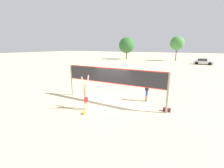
{
  "coord_description": "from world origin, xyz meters",
  "views": [
    {
      "loc": [
        4.85,
        -9.04,
        3.97
      ],
      "look_at": [
        0.0,
        0.0,
        1.39
      ],
      "focal_mm": 24.0,
      "sensor_mm": 36.0,
      "label": 1
    }
  ],
  "objects_px": {
    "volleyball_net": "(112,79)",
    "tree_right_cluster": "(177,43)",
    "player_blocker": "(147,87)",
    "volleyball": "(84,112)",
    "player_spiker": "(86,92)",
    "tree_left_cluster": "(127,45)",
    "gear_bag": "(167,110)",
    "parked_car_near": "(203,62)"
  },
  "relations": [
    {
      "from": "volleyball_net",
      "to": "tree_right_cluster",
      "type": "relative_size",
      "value": 1.13
    },
    {
      "from": "player_blocker",
      "to": "volleyball",
      "type": "bearing_deg",
      "value": -33.96
    },
    {
      "from": "player_spiker",
      "to": "tree_left_cluster",
      "type": "bearing_deg",
      "value": 19.23
    },
    {
      "from": "gear_bag",
      "to": "player_spiker",
      "type": "bearing_deg",
      "value": -154.79
    },
    {
      "from": "volleyball_net",
      "to": "gear_bag",
      "type": "relative_size",
      "value": 16.9
    },
    {
      "from": "player_blocker",
      "to": "parked_car_near",
      "type": "height_order",
      "value": "player_blocker"
    },
    {
      "from": "volleyball_net",
      "to": "tree_right_cluster",
      "type": "height_order",
      "value": "tree_right_cluster"
    },
    {
      "from": "player_spiker",
      "to": "parked_car_near",
      "type": "relative_size",
      "value": 0.52
    },
    {
      "from": "volleyball_net",
      "to": "tree_right_cluster",
      "type": "xyz_separation_m",
      "value": [
        0.45,
        37.59,
        3.16
      ]
    },
    {
      "from": "player_spiker",
      "to": "parked_car_near",
      "type": "xyz_separation_m",
      "value": [
        7.84,
        32.85,
        -0.58
      ]
    },
    {
      "from": "volleyball_net",
      "to": "player_blocker",
      "type": "distance_m",
      "value": 2.67
    },
    {
      "from": "volleyball",
      "to": "volleyball_net",
      "type": "bearing_deg",
      "value": 77.56
    },
    {
      "from": "player_spiker",
      "to": "gear_bag",
      "type": "xyz_separation_m",
      "value": [
        4.62,
        2.18,
        -1.06
      ]
    },
    {
      "from": "tree_right_cluster",
      "to": "tree_left_cluster",
      "type": "bearing_deg",
      "value": -175.04
    },
    {
      "from": "volleyball_net",
      "to": "tree_right_cluster",
      "type": "distance_m",
      "value": 37.72
    },
    {
      "from": "player_blocker",
      "to": "volleyball",
      "type": "relative_size",
      "value": 8.66
    },
    {
      "from": "tree_left_cluster",
      "to": "tree_right_cluster",
      "type": "height_order",
      "value": "tree_left_cluster"
    },
    {
      "from": "tree_right_cluster",
      "to": "player_spiker",
      "type": "bearing_deg",
      "value": -91.9
    },
    {
      "from": "gear_bag",
      "to": "tree_left_cluster",
      "type": "xyz_separation_m",
      "value": [
        -17.95,
        36.04,
        4.27
      ]
    },
    {
      "from": "volleyball_net",
      "to": "parked_car_near",
      "type": "bearing_deg",
      "value": 77.28
    },
    {
      "from": "player_spiker",
      "to": "volleyball_net",
      "type": "bearing_deg",
      "value": -24.34
    },
    {
      "from": "player_blocker",
      "to": "tree_right_cluster",
      "type": "distance_m",
      "value": 36.35
    },
    {
      "from": "volleyball_net",
      "to": "player_blocker",
      "type": "bearing_deg",
      "value": 34.79
    },
    {
      "from": "parked_car_near",
      "to": "tree_left_cluster",
      "type": "bearing_deg",
      "value": 171.44
    },
    {
      "from": "volleyball",
      "to": "gear_bag",
      "type": "bearing_deg",
      "value": 32.74
    },
    {
      "from": "tree_left_cluster",
      "to": "tree_right_cluster",
      "type": "xyz_separation_m",
      "value": [
        14.64,
        1.27,
        0.52
      ]
    },
    {
      "from": "volleyball_net",
      "to": "player_spiker",
      "type": "xyz_separation_m",
      "value": [
        -0.86,
        -1.9,
        -0.58
      ]
    },
    {
      "from": "parked_car_near",
      "to": "tree_right_cluster",
      "type": "height_order",
      "value": "tree_right_cluster"
    },
    {
      "from": "player_spiker",
      "to": "player_blocker",
      "type": "distance_m",
      "value": 4.5
    },
    {
      "from": "parked_car_near",
      "to": "player_spiker",
      "type": "bearing_deg",
      "value": -97.78
    },
    {
      "from": "player_spiker",
      "to": "gear_bag",
      "type": "height_order",
      "value": "player_spiker"
    },
    {
      "from": "tree_right_cluster",
      "to": "gear_bag",
      "type": "bearing_deg",
      "value": -84.93
    },
    {
      "from": "volleyball_net",
      "to": "volleyball",
      "type": "xyz_separation_m",
      "value": [
        -0.55,
        -2.49,
        -1.63
      ]
    },
    {
      "from": "volleyball_net",
      "to": "tree_left_cluster",
      "type": "xyz_separation_m",
      "value": [
        -14.18,
        36.32,
        2.63
      ]
    },
    {
      "from": "gear_bag",
      "to": "player_blocker",
      "type": "bearing_deg",
      "value": 144.05
    },
    {
      "from": "player_blocker",
      "to": "gear_bag",
      "type": "xyz_separation_m",
      "value": [
        1.64,
        -1.19,
        -0.98
      ]
    },
    {
      "from": "gear_bag",
      "to": "parked_car_near",
      "type": "xyz_separation_m",
      "value": [
        3.22,
        30.67,
        0.49
      ]
    },
    {
      "from": "player_blocker",
      "to": "volleyball",
      "type": "distance_m",
      "value": 4.88
    },
    {
      "from": "volleyball",
      "to": "tree_left_cluster",
      "type": "distance_m",
      "value": 41.36
    },
    {
      "from": "volleyball_net",
      "to": "tree_left_cluster",
      "type": "bearing_deg",
      "value": 111.34
    },
    {
      "from": "volleyball",
      "to": "parked_car_near",
      "type": "height_order",
      "value": "parked_car_near"
    },
    {
      "from": "volleyball",
      "to": "tree_right_cluster",
      "type": "bearing_deg",
      "value": 88.57
    }
  ]
}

